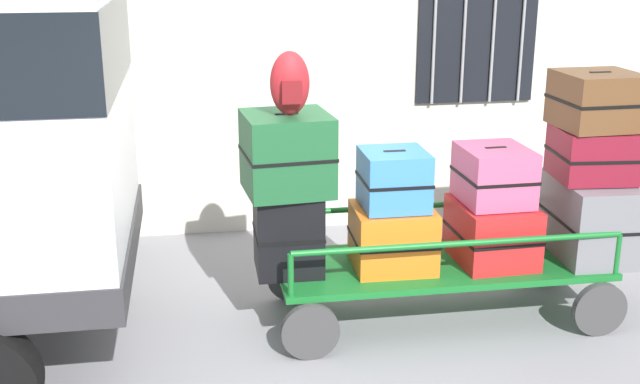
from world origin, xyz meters
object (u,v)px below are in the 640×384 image
at_px(suitcase_left_bottom, 288,232).
at_px(suitcase_midleft_middle, 394,179).
at_px(backpack, 290,84).
at_px(suitcase_center_bottom, 492,232).
at_px(suitcase_center_middle, 494,175).
at_px(luggage_cart, 440,271).
at_px(suitcase_midleft_bottom, 393,237).
at_px(suitcase_midright_bottom, 589,217).
at_px(suitcase_midright_middle, 593,153).
at_px(suitcase_left_middle, 287,153).
at_px(suitcase_midright_top, 597,100).

xyz_separation_m(suitcase_left_bottom, suitcase_midleft_middle, (0.77, -0.04, 0.38)).
distance_m(suitcase_left_bottom, backpack, 1.10).
relative_size(suitcase_center_bottom, backpack, 1.55).
height_order(suitcase_midleft_middle, suitcase_center_middle, suitcase_midleft_middle).
distance_m(luggage_cart, suitcase_left_bottom, 1.22).
bearing_deg(luggage_cart, suitcase_midleft_bottom, -175.10).
xyz_separation_m(suitcase_midright_bottom, suitcase_midright_middle, (-0.00, 0.04, 0.50)).
height_order(suitcase_left_middle, suitcase_midleft_middle, suitcase_left_middle).
bearing_deg(suitcase_midright_top, suitcase_midright_bottom, -90.00).
xyz_separation_m(suitcase_left_middle, suitcase_center_middle, (1.55, -0.03, -0.22)).
height_order(suitcase_left_middle, backpack, backpack).
bearing_deg(suitcase_midright_bottom, suitcase_center_middle, 176.78).
xyz_separation_m(suitcase_center_middle, backpack, (-1.53, -0.05, 0.73)).
height_order(suitcase_center_bottom, suitcase_midright_middle, suitcase_midright_middle).
relative_size(suitcase_center_bottom, suitcase_center_middle, 1.17).
height_order(suitcase_midleft_bottom, suitcase_center_bottom, suitcase_midleft_bottom).
height_order(suitcase_left_middle, suitcase_center_middle, suitcase_left_middle).
bearing_deg(suitcase_center_middle, suitcase_midleft_bottom, -177.17).
xyz_separation_m(suitcase_midleft_middle, suitcase_center_middle, (0.77, 0.02, -0.01)).
relative_size(suitcase_left_bottom, backpack, 1.38).
height_order(suitcase_center_bottom, suitcase_midright_bottom, suitcase_midright_bottom).
relative_size(suitcase_midleft_bottom, suitcase_center_middle, 1.04).
xyz_separation_m(suitcase_midright_middle, backpack, (-2.30, -0.04, 0.60)).
bearing_deg(suitcase_midright_bottom, suitcase_midright_middle, 90.00).
bearing_deg(suitcase_midleft_bottom, suitcase_center_bottom, 0.05).
bearing_deg(suitcase_midleft_bottom, suitcase_left_bottom, 175.89).
bearing_deg(suitcase_midleft_middle, suitcase_left_middle, 176.07).
relative_size(suitcase_center_middle, backpack, 1.33).
height_order(suitcase_left_bottom, suitcase_midright_middle, suitcase_midright_middle).
relative_size(suitcase_left_bottom, suitcase_midright_middle, 0.99).
bearing_deg(suitcase_center_middle, suitcase_left_middle, 178.81).
bearing_deg(suitcase_midright_middle, suitcase_center_middle, 179.38).
bearing_deg(suitcase_left_bottom, suitcase_midright_bottom, -1.50).
bearing_deg(suitcase_midleft_middle, backpack, -177.68).
xyz_separation_m(luggage_cart, suitcase_center_middle, (0.39, 0.01, 0.75)).
distance_m(suitcase_midright_bottom, suitcase_midright_middle, 0.50).
xyz_separation_m(suitcase_left_middle, suitcase_center_bottom, (1.55, -0.07, -0.66)).
relative_size(suitcase_midleft_bottom, backpack, 1.37).
height_order(luggage_cart, suitcase_left_middle, suitcase_left_middle).
xyz_separation_m(suitcase_left_middle, backpack, (0.02, -0.08, 0.51)).
xyz_separation_m(suitcase_left_bottom, suitcase_midright_top, (2.32, -0.00, 0.90)).
bearing_deg(suitcase_left_bottom, suitcase_left_middle, 90.00).
height_order(luggage_cart, backpack, backpack).
distance_m(suitcase_left_bottom, suitcase_midright_middle, 2.37).
distance_m(suitcase_center_bottom, suitcase_midright_middle, 0.96).
distance_m(suitcase_midleft_middle, suitcase_midright_bottom, 1.59).
height_order(suitcase_left_middle, suitcase_midleft_bottom, suitcase_left_middle).
height_order(suitcase_center_middle, suitcase_midright_middle, suitcase_midright_middle).
distance_m(luggage_cart, suitcase_midleft_middle, 0.85).
bearing_deg(suitcase_midleft_middle, suitcase_midright_bottom, -0.83).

